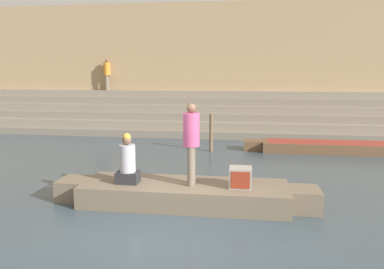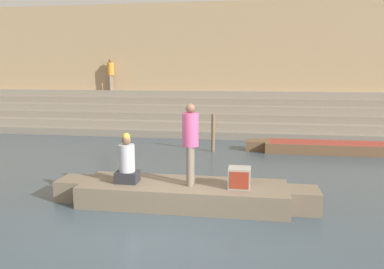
# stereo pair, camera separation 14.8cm
# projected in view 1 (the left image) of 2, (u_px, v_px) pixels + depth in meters

# --- Properties ---
(ground_plane) EXTENTS (120.00, 120.00, 0.00)m
(ground_plane) POSITION_uv_depth(u_px,v_px,m) (172.00, 228.00, 7.06)
(ground_plane) COLOR #3D4C56
(ghat_steps) EXTENTS (36.00, 3.55, 1.92)m
(ghat_steps) POSITION_uv_depth(u_px,v_px,m) (218.00, 117.00, 18.28)
(ghat_steps) COLOR gray
(ghat_steps) RESTS_ON ground
(back_wall) EXTENTS (34.20, 1.28, 6.37)m
(back_wall) POSITION_uv_depth(u_px,v_px,m) (221.00, 67.00, 19.70)
(back_wall) COLOR tan
(back_wall) RESTS_ON ground
(rowboat_main) EXTENTS (5.82, 1.50, 0.48)m
(rowboat_main) POSITION_uv_depth(u_px,v_px,m) (184.00, 193.00, 8.31)
(rowboat_main) COLOR #756651
(rowboat_main) RESTS_ON ground
(person_standing) EXTENTS (0.35, 0.35, 1.78)m
(person_standing) POSITION_uv_depth(u_px,v_px,m) (191.00, 138.00, 8.03)
(person_standing) COLOR #756656
(person_standing) RESTS_ON rowboat_main
(person_rowing) EXTENTS (0.49, 0.39, 1.12)m
(person_rowing) POSITION_uv_depth(u_px,v_px,m) (128.00, 163.00, 8.26)
(person_rowing) COLOR #28282D
(person_rowing) RESTS_ON rowboat_main
(tv_set) EXTENTS (0.47, 0.43, 0.44)m
(tv_set) POSITION_uv_depth(u_px,v_px,m) (240.00, 177.00, 7.96)
(tv_set) COLOR #9E998E
(tv_set) RESTS_ON rowboat_main
(moored_boat_shore) EXTENTS (6.28, 1.19, 0.37)m
(moored_boat_shore) POSITION_uv_depth(u_px,v_px,m) (330.00, 147.00, 13.67)
(moored_boat_shore) COLOR brown
(moored_boat_shore) RESTS_ON ground
(mooring_post) EXTENTS (0.13, 0.13, 1.39)m
(mooring_post) POSITION_uv_depth(u_px,v_px,m) (211.00, 133.00, 13.72)
(mooring_post) COLOR brown
(mooring_post) RESTS_ON ground
(person_on_steps) EXTENTS (0.35, 0.35, 1.64)m
(person_on_steps) POSITION_uv_depth(u_px,v_px,m) (107.00, 72.00, 19.71)
(person_on_steps) COLOR #756656
(person_on_steps) RESTS_ON ghat_steps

